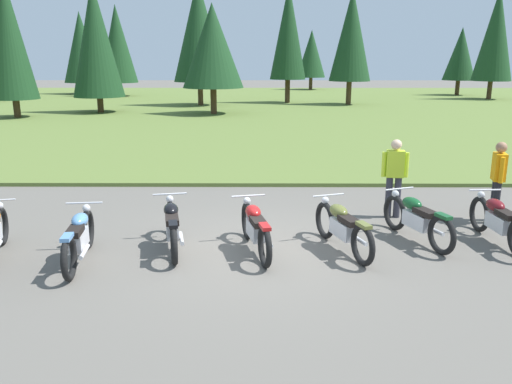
% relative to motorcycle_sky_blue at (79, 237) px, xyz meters
% --- Properties ---
extents(ground_plane, '(140.00, 140.00, 0.00)m').
position_rel_motorcycle_sky_blue_xyz_m(ground_plane, '(2.91, 0.60, -0.44)').
color(ground_plane, '#605B54').
extents(grass_moorland, '(80.00, 44.00, 0.10)m').
position_rel_motorcycle_sky_blue_xyz_m(grass_moorland, '(2.91, 27.18, -0.39)').
color(grass_moorland, '#5B7033').
rests_on(grass_moorland, ground).
extents(forest_treeline, '(44.02, 28.74, 8.50)m').
position_rel_motorcycle_sky_blue_xyz_m(forest_treeline, '(1.92, 30.40, 3.88)').
color(forest_treeline, '#47331E').
rests_on(forest_treeline, ground).
extents(motorcycle_sky_blue, '(0.62, 2.10, 0.88)m').
position_rel_motorcycle_sky_blue_xyz_m(motorcycle_sky_blue, '(0.00, 0.00, 0.00)').
color(motorcycle_sky_blue, black).
rests_on(motorcycle_sky_blue, ground).
extents(motorcycle_black, '(0.72, 2.08, 0.88)m').
position_rel_motorcycle_sky_blue_xyz_m(motorcycle_black, '(1.43, 0.62, 0.00)').
color(motorcycle_black, black).
rests_on(motorcycle_black, ground).
extents(motorcycle_red, '(0.74, 2.07, 0.88)m').
position_rel_motorcycle_sky_blue_xyz_m(motorcycle_red, '(2.90, 0.51, 0.00)').
color(motorcycle_red, black).
rests_on(motorcycle_red, ground).
extents(motorcycle_olive, '(0.88, 2.02, 0.88)m').
position_rel_motorcycle_sky_blue_xyz_m(motorcycle_olive, '(4.43, 0.58, 0.00)').
color(motorcycle_olive, black).
rests_on(motorcycle_olive, ground).
extents(motorcycle_british_green, '(0.90, 2.01, 0.88)m').
position_rel_motorcycle_sky_blue_xyz_m(motorcycle_british_green, '(5.87, 1.07, 0.00)').
color(motorcycle_british_green, black).
rests_on(motorcycle_british_green, ground).
extents(motorcycle_maroon, '(0.62, 2.10, 0.88)m').
position_rel_motorcycle_sky_blue_xyz_m(motorcycle_maroon, '(7.32, 0.96, 0.00)').
color(motorcycle_maroon, black).
rests_on(motorcycle_maroon, ground).
extents(rider_in_hivis_vest, '(0.29, 0.54, 1.67)m').
position_rel_motorcycle_sky_blue_xyz_m(rider_in_hivis_vest, '(7.83, 2.26, 0.51)').
color(rider_in_hivis_vest, black).
rests_on(rider_in_hivis_vest, ground).
extents(rider_with_back_turned, '(0.55, 0.26, 1.67)m').
position_rel_motorcycle_sky_blue_xyz_m(rider_with_back_turned, '(5.80, 2.56, 0.51)').
color(rider_with_back_turned, '#2D2D38').
rests_on(rider_with_back_turned, ground).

